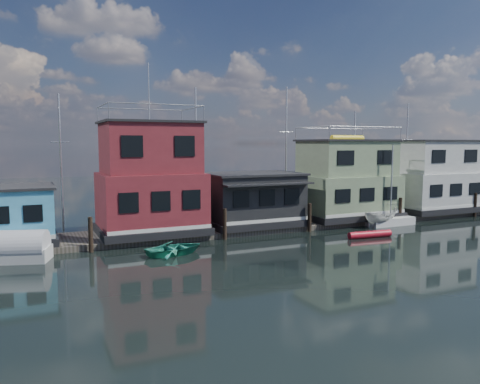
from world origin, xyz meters
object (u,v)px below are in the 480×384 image
red_kayak (370,234)px  motorboat (381,218)px  dinghy_teal (175,248)px  day_sailer (390,220)px  tarp_runabout (5,249)px  houseboat_dark (252,199)px  houseboat_white (432,177)px  houseboat_green (346,181)px  houseboat_red (151,181)px  houseboat_blue (1,216)px

red_kayak → motorboat: motorboat is taller
dinghy_teal → day_sailer: (19.14, 2.47, 0.03)m
tarp_runabout → houseboat_dark: bearing=27.9°
houseboat_white → day_sailer: houseboat_white is taller
houseboat_green → red_kayak: size_ratio=2.47×
motorboat → tarp_runabout: tarp_runabout is taller
red_kayak → day_sailer: day_sailer is taller
houseboat_red → houseboat_dark: size_ratio=1.60×
red_kayak → dinghy_teal: bearing=-178.5°
houseboat_dark → houseboat_white: 19.03m
houseboat_red → day_sailer: houseboat_red is taller
houseboat_white → red_kayak: 14.70m
houseboat_red → dinghy_teal: size_ratio=3.31×
houseboat_green → tarp_runabout: 26.58m
houseboat_dark → motorboat: houseboat_dark is taller
houseboat_red → motorboat: size_ratio=3.12×
motorboat → tarp_runabout: (-27.34, -0.02, -0.02)m
dinghy_teal → red_kayak: dinghy_teal is taller
motorboat → dinghy_teal: bearing=84.1°
tarp_runabout → red_kayak: bearing=9.4°
houseboat_green → houseboat_white: bearing=-0.0°
red_kayak → day_sailer: size_ratio=0.52×
houseboat_red → houseboat_white: houseboat_red is taller
motorboat → day_sailer: 1.14m
day_sailer → tarp_runabout: bearing=179.7°
houseboat_red → houseboat_green: houseboat_red is taller
houseboat_red → houseboat_dark: houseboat_red is taller
red_kayak → tarp_runabout: 23.68m
houseboat_blue → day_sailer: day_sailer is taller
houseboat_blue → motorboat: bearing=-6.6°
houseboat_red → tarp_runabout: 10.35m
houseboat_blue → houseboat_white: houseboat_white is taller
houseboat_blue → tarp_runabout: bearing=-85.2°
houseboat_dark → motorboat: (10.12, -3.19, -1.68)m
houseboat_red → houseboat_white: size_ratio=1.41×
houseboat_blue → houseboat_dark: size_ratio=0.86×
houseboat_white → dinghy_teal: houseboat_white is taller
houseboat_blue → houseboat_white: 36.52m
houseboat_blue → dinghy_teal: size_ratio=1.79×
day_sailer → houseboat_blue: bearing=173.2°
dinghy_teal → tarp_runabout: bearing=65.9°
houseboat_red → houseboat_dark: 8.18m
houseboat_dark → houseboat_green: bearing=0.1°
day_sailer → houseboat_white: bearing=21.0°
houseboat_green → day_sailer: houseboat_green is taller
houseboat_dark → red_kayak: 9.23m
motorboat → red_kayak: bearing=116.8°
houseboat_blue → red_kayak: houseboat_blue is taller
motorboat → houseboat_dark: bearing=59.2°
houseboat_dark → dinghy_teal: 9.89m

